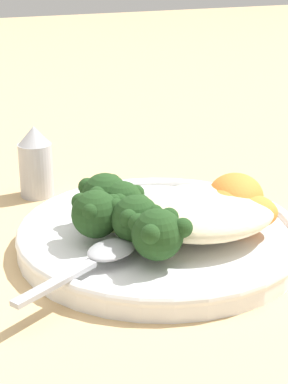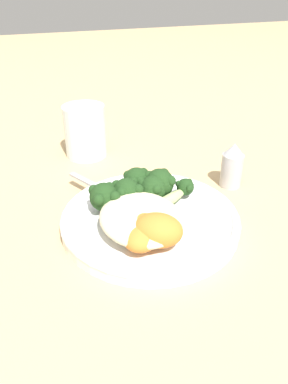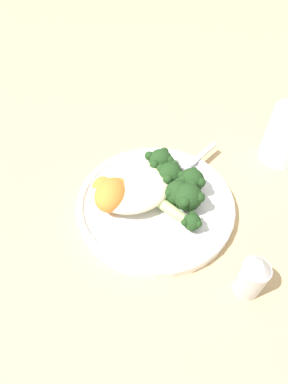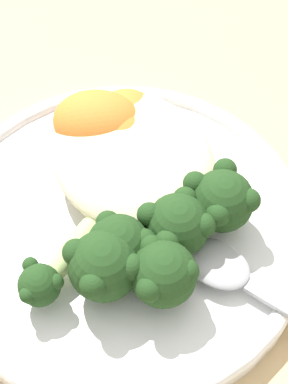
{
  "view_description": "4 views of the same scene",
  "coord_description": "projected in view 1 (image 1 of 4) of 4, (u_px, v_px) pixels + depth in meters",
  "views": [
    {
      "loc": [
        0.22,
        0.45,
        0.25
      ],
      "look_at": [
        -0.01,
        -0.02,
        0.05
      ],
      "focal_mm": 60.0,
      "sensor_mm": 36.0,
      "label": 1
    },
    {
      "loc": [
        -0.42,
        0.15,
        0.32
      ],
      "look_at": [
        0.0,
        -0.01,
        0.05
      ],
      "focal_mm": 35.0,
      "sensor_mm": 36.0,
      "label": 2
    },
    {
      "loc": [
        -0.14,
        -0.28,
        0.39
      ],
      "look_at": [
        -0.03,
        -0.0,
        0.04
      ],
      "focal_mm": 28.0,
      "sensor_mm": 36.0,
      "label": 3
    },
    {
      "loc": [
        0.2,
        -0.11,
        0.38
      ],
      "look_at": [
        -0.02,
        0.01,
        0.04
      ],
      "focal_mm": 60.0,
      "sensor_mm": 36.0,
      "label": 4
    }
  ],
  "objects": [
    {
      "name": "broccoli_stalk_5",
      "position": [
        163.0,
        230.0,
        0.51
      ],
      "size": [
        0.09,
        0.1,
        0.04
      ],
      "rotation": [
        0.0,
        0.0,
        7.1
      ],
      "color": "#ADC675",
      "rests_on": "plate"
    },
    {
      "name": "spoon",
      "position": [
        102.0,
        255.0,
        0.5
      ],
      "size": [
        0.12,
        0.07,
        0.01
      ],
      "rotation": [
        0.0,
        0.0,
        0.46
      ],
      "color": "#A3A3A8",
      "rests_on": "plate"
    },
    {
      "name": "broccoli_stalk_2",
      "position": [
        128.0,
        205.0,
        0.56
      ],
      "size": [
        0.08,
        0.06,
        0.04
      ],
      "rotation": [
        0.0,
        0.0,
        5.74
      ],
      "color": "#ADC675",
      "rests_on": "plate"
    },
    {
      "name": "broccoli_stalk_3",
      "position": [
        114.0,
        215.0,
        0.54
      ],
      "size": [
        0.12,
        0.05,
        0.04
      ],
      "rotation": [
        0.0,
        0.0,
        6.13
      ],
      "color": "#ADC675",
      "rests_on": "plate"
    },
    {
      "name": "sweet_potato_chunk_2",
      "position": [
        231.0,
        211.0,
        0.56
      ],
      "size": [
        0.07,
        0.08,
        0.03
      ],
      "primitive_type": "ellipsoid",
      "rotation": [
        0.0,
        0.0,
        1.17
      ],
      "color": "orange",
      "rests_on": "plate"
    },
    {
      "name": "quinoa_mound",
      "position": [
        204.0,
        212.0,
        0.55
      ],
      "size": [
        0.13,
        0.11,
        0.03
      ],
      "primitive_type": "ellipsoid",
      "color": "beige",
      "rests_on": "plate"
    },
    {
      "name": "salt_shaker",
      "position": [
        36.0,
        162.0,
        0.68
      ],
      "size": [
        0.04,
        0.04,
        0.08
      ],
      "color": "#B2B2B7",
      "rests_on": "ground_plane"
    },
    {
      "name": "ground_plane",
      "position": [
        148.0,
        254.0,
        0.56
      ],
      "size": [
        4.0,
        4.0,
        0.0
      ],
      "primitive_type": "plane",
      "color": "tan"
    },
    {
      "name": "broccoli_stalk_4",
      "position": [
        140.0,
        219.0,
        0.53
      ],
      "size": [
        0.09,
        0.05,
        0.04
      ],
      "rotation": [
        0.0,
        0.0,
        6.56
      ],
      "color": "#ADC675",
      "rests_on": "plate"
    },
    {
      "name": "sweet_potato_chunk_3",
      "position": [
        235.0,
        197.0,
        0.57
      ],
      "size": [
        0.08,
        0.08,
        0.04
      ],
      "primitive_type": "ellipsoid",
      "rotation": [
        0.0,
        0.0,
        4.1
      ],
      "color": "orange",
      "rests_on": "plate"
    },
    {
      "name": "plate",
      "position": [
        160.0,
        235.0,
        0.57
      ],
      "size": [
        0.25,
        0.25,
        0.02
      ],
      "color": "white",
      "rests_on": "ground_plane"
    },
    {
      "name": "sweet_potato_chunk_1",
      "position": [
        244.0,
        211.0,
        0.56
      ],
      "size": [
        0.08,
        0.07,
        0.03
      ],
      "primitive_type": "ellipsoid",
      "rotation": [
        0.0,
        0.0,
        2.42
      ],
      "color": "orange",
      "rests_on": "plate"
    },
    {
      "name": "broccoli_stalk_0",
      "position": [
        123.0,
        199.0,
        0.59
      ],
      "size": [
        0.06,
        0.1,
        0.03
      ],
      "rotation": [
        0.0,
        0.0,
        5.2
      ],
      "color": "#ADC675",
      "rests_on": "plate"
    },
    {
      "name": "sweet_potato_chunk_0",
      "position": [
        228.0,
        207.0,
        0.56
      ],
      "size": [
        0.06,
        0.05,
        0.03
      ],
      "primitive_type": "ellipsoid",
      "rotation": [
        0.0,
        0.0,
        0.19
      ],
      "color": "orange",
      "rests_on": "plate"
    },
    {
      "name": "broccoli_stalk_1",
      "position": [
        113.0,
        199.0,
        0.57
      ],
      "size": [
        0.09,
        0.08,
        0.04
      ],
      "rotation": [
        0.0,
        0.0,
        5.63
      ],
      "color": "#ADC675",
      "rests_on": "plate"
    }
  ]
}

